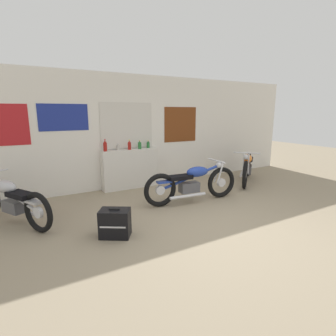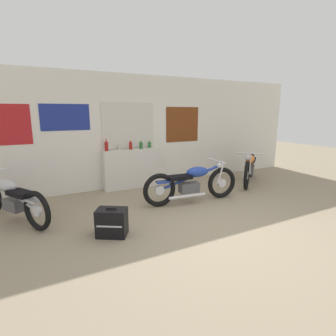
{
  "view_description": "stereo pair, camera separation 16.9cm",
  "coord_description": "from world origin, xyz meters",
  "views": [
    {
      "loc": [
        -2.7,
        -3.06,
        1.89
      ],
      "look_at": [
        0.02,
        1.78,
        0.7
      ],
      "focal_mm": 28.0,
      "sensor_mm": 36.0,
      "label": 1
    },
    {
      "loc": [
        -2.55,
        -3.14,
        1.89
      ],
      "look_at": [
        0.02,
        1.78,
        0.7
      ],
      "focal_mm": 28.0,
      "sensor_mm": 36.0,
      "label": 2
    }
  ],
  "objects": [
    {
      "name": "ground_plane",
      "position": [
        0.0,
        0.0,
        0.0
      ],
      "size": [
        24.0,
        24.0,
        0.0
      ],
      "primitive_type": "plane",
      "color": "gray"
    },
    {
      "name": "wall_back",
      "position": [
        -0.01,
        3.19,
        1.41
      ],
      "size": [
        10.0,
        0.07,
        2.8
      ],
      "color": "silver",
      "rests_on": "ground_plane"
    },
    {
      "name": "sill_counter",
      "position": [
        -0.37,
        3.01,
        0.49
      ],
      "size": [
        1.43,
        0.28,
        0.98
      ],
      "color": "silver",
      "rests_on": "ground_plane"
    },
    {
      "name": "bottle_leftmost",
      "position": [
        -0.99,
        2.99,
        1.11
      ],
      "size": [
        0.09,
        0.09,
        0.28
      ],
      "color": "maroon",
      "rests_on": "sill_counter"
    },
    {
      "name": "bottle_left_center",
      "position": [
        -0.66,
        3.04,
        1.06
      ],
      "size": [
        0.07,
        0.07,
        0.17
      ],
      "color": "#B7B2A8",
      "rests_on": "sill_counter"
    },
    {
      "name": "bottle_center",
      "position": [
        -0.39,
        2.97,
        1.09
      ],
      "size": [
        0.08,
        0.08,
        0.24
      ],
      "color": "maroon",
      "rests_on": "sill_counter"
    },
    {
      "name": "bottle_right_center",
      "position": [
        -0.12,
        2.98,
        1.08
      ],
      "size": [
        0.09,
        0.09,
        0.21
      ],
      "color": "#23662D",
      "rests_on": "sill_counter"
    },
    {
      "name": "bottle_rightmost",
      "position": [
        0.15,
        3.05,
        1.07
      ],
      "size": [
        0.08,
        0.08,
        0.2
      ],
      "color": "#23662D",
      "rests_on": "sill_counter"
    },
    {
      "name": "motorcycle_blue",
      "position": [
        0.38,
        1.36,
        0.42
      ],
      "size": [
        2.17,
        0.64,
        0.87
      ],
      "color": "black",
      "rests_on": "ground_plane"
    },
    {
      "name": "motorcycle_orange",
      "position": [
        2.63,
        1.99,
        0.43
      ],
      "size": [
        1.67,
        1.44,
        0.9
      ],
      "color": "black",
      "rests_on": "ground_plane"
    },
    {
      "name": "motorcycle_silver",
      "position": [
        -2.95,
        1.97,
        0.41
      ],
      "size": [
        1.16,
        1.87,
        0.84
      ],
      "color": "black",
      "rests_on": "ground_plane"
    },
    {
      "name": "hard_case_black",
      "position": [
        -1.57,
        0.61,
        0.22
      ],
      "size": [
        0.54,
        0.49,
        0.46
      ],
      "color": "black",
      "rests_on": "ground_plane"
    }
  ]
}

